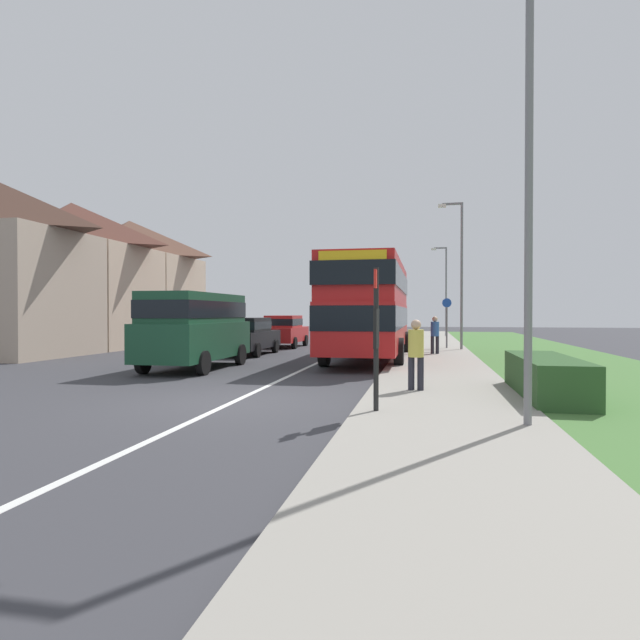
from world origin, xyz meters
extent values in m
plane|color=#38383D|center=(0.00, 0.00, 0.00)|extent=(120.00, 120.00, 0.00)
cube|color=silver|center=(0.00, 8.00, 0.00)|extent=(0.14, 60.00, 0.01)
cube|color=gray|center=(4.20, 6.00, 0.06)|extent=(3.20, 68.00, 0.12)
cube|color=#477538|center=(8.50, 6.00, 0.04)|extent=(6.00, 68.00, 0.08)
cube|color=#2D5128|center=(6.30, 1.44, 0.45)|extent=(1.10, 3.89, 0.90)
cube|color=red|center=(1.74, 10.15, 1.32)|extent=(2.50, 10.08, 1.65)
cube|color=red|center=(1.74, 10.15, 2.92)|extent=(2.45, 9.88, 1.55)
cube|color=black|center=(1.74, 10.15, 1.65)|extent=(2.53, 10.13, 0.76)
cube|color=black|center=(1.74, 10.15, 3.00)|extent=(2.53, 10.13, 0.72)
cube|color=gold|center=(1.74, 5.17, 3.42)|extent=(2.00, 0.08, 0.44)
cylinder|color=black|center=(0.49, 13.28, 0.50)|extent=(0.30, 1.00, 1.00)
cylinder|color=black|center=(2.99, 13.28, 0.50)|extent=(0.30, 1.00, 1.00)
cylinder|color=black|center=(0.49, 7.38, 0.50)|extent=(0.30, 1.00, 1.00)
cylinder|color=black|center=(2.99, 7.38, 0.50)|extent=(0.30, 1.00, 1.00)
cube|color=#19472D|center=(-3.45, 5.81, 0.93)|extent=(1.95, 5.11, 1.14)
cube|color=#19472D|center=(-3.45, 5.81, 1.97)|extent=(1.72, 4.70, 0.94)
cube|color=black|center=(-3.45, 5.81, 1.92)|extent=(1.75, 4.75, 0.52)
cylinder|color=black|center=(-4.41, 7.40, 0.36)|extent=(0.20, 0.72, 0.72)
cylinder|color=black|center=(-2.50, 7.40, 0.36)|extent=(0.20, 0.72, 0.72)
cylinder|color=black|center=(-4.41, 4.23, 0.36)|extent=(0.20, 0.72, 0.72)
cylinder|color=black|center=(-2.50, 4.23, 0.36)|extent=(0.20, 0.72, 0.72)
cube|color=black|center=(-3.72, 11.74, 0.66)|extent=(1.74, 4.37, 0.72)
cube|color=black|center=(-3.72, 11.52, 1.31)|extent=(1.53, 2.40, 0.59)
cube|color=black|center=(-3.72, 11.52, 1.28)|extent=(1.56, 2.43, 0.33)
cylinder|color=black|center=(-4.57, 13.09, 0.30)|extent=(0.20, 0.60, 0.60)
cylinder|color=black|center=(-2.87, 13.09, 0.30)|extent=(0.20, 0.60, 0.60)
cylinder|color=black|center=(-4.57, 10.39, 0.30)|extent=(0.20, 0.60, 0.60)
cylinder|color=black|center=(-2.87, 10.39, 0.30)|extent=(0.20, 0.60, 0.60)
cube|color=#B21E1E|center=(-3.48, 17.05, 0.68)|extent=(1.71, 4.06, 0.76)
cube|color=#B21E1E|center=(-3.48, 16.85, 1.37)|extent=(1.51, 2.23, 0.62)
cube|color=black|center=(-3.48, 16.85, 1.33)|extent=(1.54, 2.26, 0.35)
cylinder|color=black|center=(-4.32, 18.31, 0.30)|extent=(0.20, 0.60, 0.60)
cylinder|color=black|center=(-2.65, 18.31, 0.30)|extent=(0.20, 0.60, 0.60)
cylinder|color=black|center=(-4.32, 15.79, 0.30)|extent=(0.20, 0.60, 0.60)
cylinder|color=black|center=(-2.65, 15.79, 0.30)|extent=(0.20, 0.60, 0.60)
cylinder|color=#23232D|center=(3.54, 1.56, 0.42)|extent=(0.14, 0.14, 0.85)
cylinder|color=#23232D|center=(3.74, 1.56, 0.42)|extent=(0.14, 0.14, 0.85)
cylinder|color=#D1C14C|center=(3.64, 1.56, 1.15)|extent=(0.34, 0.34, 0.60)
sphere|color=tan|center=(3.64, 1.56, 1.56)|extent=(0.22, 0.22, 0.22)
cylinder|color=#23232D|center=(4.13, 12.28, 0.42)|extent=(0.14, 0.14, 0.85)
cylinder|color=#23232D|center=(4.33, 12.28, 0.42)|extent=(0.14, 0.14, 0.85)
cylinder|color=#2D599E|center=(4.23, 12.28, 1.15)|extent=(0.34, 0.34, 0.60)
sphere|color=tan|center=(4.23, 12.28, 1.56)|extent=(0.22, 0.22, 0.22)
cylinder|color=black|center=(3.00, -1.06, 1.30)|extent=(0.09, 0.09, 2.60)
cube|color=red|center=(3.00, -1.06, 2.40)|extent=(0.04, 0.44, 0.32)
cube|color=black|center=(3.00, -1.04, 1.55)|extent=(0.06, 0.52, 0.68)
cylinder|color=slate|center=(4.85, 16.14, 1.05)|extent=(0.08, 0.08, 2.10)
cylinder|color=blue|center=(4.85, 16.14, 2.30)|extent=(0.44, 0.03, 0.44)
cylinder|color=slate|center=(5.37, -1.77, 4.01)|extent=(0.12, 0.12, 8.03)
cylinder|color=slate|center=(5.49, 15.35, 3.48)|extent=(0.12, 0.12, 6.95)
cube|color=slate|center=(5.04, 15.35, 6.90)|extent=(0.90, 0.10, 0.10)
cube|color=silver|center=(4.59, 15.35, 6.83)|extent=(0.36, 0.20, 0.14)
cylinder|color=slate|center=(5.34, 30.11, 3.33)|extent=(0.12, 0.12, 6.66)
cube|color=slate|center=(4.89, 30.11, 6.61)|extent=(0.90, 0.10, 0.10)
cube|color=silver|center=(4.44, 30.11, 6.54)|extent=(0.36, 0.20, 0.14)
cube|color=#C1A88E|center=(-14.30, 14.52, 2.60)|extent=(7.79, 5.45, 5.21)
pyramid|color=brown|center=(-14.30, 14.52, 6.39)|extent=(7.79, 5.45, 2.36)
cube|color=#C1A88E|center=(-14.30, 20.08, 2.60)|extent=(7.79, 5.45, 5.21)
pyramid|color=brown|center=(-14.30, 20.08, 6.39)|extent=(7.79, 5.45, 2.36)
camera|label=1|loc=(3.84, -10.30, 1.82)|focal=29.96mm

